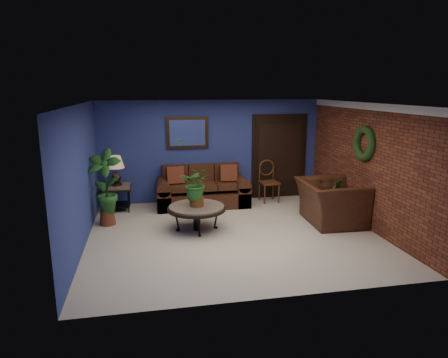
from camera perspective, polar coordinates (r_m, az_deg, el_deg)
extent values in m
plane|color=#BDB39C|center=(7.87, 1.30, -7.82)|extent=(5.50, 5.50, 0.00)
cube|color=navy|center=(9.94, -1.78, 4.01)|extent=(5.50, 0.04, 2.50)
cube|color=navy|center=(7.44, -19.81, 0.22)|extent=(0.04, 5.00, 2.50)
cube|color=brown|center=(8.54, 19.69, 1.79)|extent=(0.04, 5.00, 2.50)
cube|color=silver|center=(7.37, 1.40, 10.69)|extent=(5.50, 5.00, 0.02)
cube|color=white|center=(8.39, 20.12, 9.71)|extent=(0.03, 5.00, 0.14)
cube|color=#442A16|center=(9.76, -5.26, 6.59)|extent=(1.02, 0.06, 0.77)
cube|color=black|center=(10.37, 7.86, 3.15)|extent=(1.44, 0.06, 2.18)
torus|color=black|center=(8.48, 19.40, 4.83)|extent=(0.16, 0.72, 0.72)
cube|color=#412212|center=(9.63, -3.08, -2.81)|extent=(2.19, 0.95, 0.36)
cube|color=#412212|center=(9.88, -3.38, -0.44)|extent=(1.87, 0.26, 0.90)
cube|color=#412212|center=(9.43, -6.81, -1.13)|extent=(0.60, 0.65, 0.14)
cube|color=#412212|center=(9.49, -3.05, -0.96)|extent=(0.60, 0.65, 0.14)
cube|color=#412212|center=(9.60, 0.64, -0.79)|extent=(0.60, 0.65, 0.14)
cube|color=#412212|center=(9.54, -8.66, -2.67)|extent=(0.32, 0.95, 0.50)
cube|color=#412212|center=(9.78, 2.35, -2.13)|extent=(0.32, 0.95, 0.50)
cube|color=maroon|center=(9.40, -6.95, 0.54)|extent=(0.40, 0.12, 0.40)
cube|color=maroon|center=(9.58, 0.67, 0.86)|extent=(0.40, 0.12, 0.40)
cylinder|color=#59544E|center=(7.95, -3.94, -4.02)|extent=(1.10, 1.10, 0.05)
cylinder|color=black|center=(7.96, -3.93, -4.27)|extent=(1.16, 1.16, 0.05)
cylinder|color=black|center=(8.03, -3.91, -5.73)|extent=(0.14, 0.14, 0.45)
cube|color=#59544E|center=(9.52, -15.07, -1.03)|extent=(0.61, 0.61, 0.05)
cube|color=black|center=(9.53, -15.06, -1.26)|extent=(0.65, 0.65, 0.04)
cube|color=black|center=(9.64, -14.92, -3.59)|extent=(0.55, 0.55, 0.03)
cylinder|color=black|center=(9.37, -16.63, -3.14)|extent=(0.03, 0.03, 0.56)
cylinder|color=black|center=(9.33, -13.50, -3.02)|extent=(0.03, 0.03, 0.56)
cylinder|color=black|center=(9.86, -16.37, -2.33)|extent=(0.03, 0.03, 0.56)
cylinder|color=black|center=(9.83, -13.40, -2.21)|extent=(0.03, 0.03, 0.56)
cylinder|color=#442A16|center=(9.51, -15.09, -0.74)|extent=(0.24, 0.24, 0.05)
sphere|color=#442A16|center=(9.49, -15.13, -0.03)|extent=(0.22, 0.22, 0.22)
cylinder|color=#442A16|center=(9.45, -15.20, 1.03)|extent=(0.02, 0.02, 0.28)
cone|color=tan|center=(9.41, -15.27, 2.23)|extent=(0.40, 0.40, 0.28)
cube|color=#552F18|center=(9.97, 6.47, -0.52)|extent=(0.47, 0.47, 0.04)
torus|color=#552F18|center=(10.08, 6.10, 1.62)|extent=(0.42, 0.07, 0.41)
cylinder|color=#552F18|center=(9.80, 5.84, -2.27)|extent=(0.04, 0.04, 0.46)
cylinder|color=#552F18|center=(9.94, 7.84, -2.11)|extent=(0.04, 0.04, 0.46)
cylinder|color=#552F18|center=(10.13, 5.06, -1.75)|extent=(0.04, 0.04, 0.46)
cylinder|color=#552F18|center=(10.27, 7.01, -1.59)|extent=(0.04, 0.04, 0.46)
imported|color=#412212|center=(8.66, 14.97, -3.22)|extent=(1.25, 1.41, 0.89)
cylinder|color=brown|center=(7.92, -3.95, -3.23)|extent=(0.28, 0.28, 0.18)
imported|color=#1D4E18|center=(7.82, -3.99, -0.63)|extent=(0.73, 0.68, 0.66)
cylinder|color=brown|center=(9.09, 15.20, -4.73)|extent=(0.26, 0.26, 0.20)
imported|color=#1D4E18|center=(8.98, 15.36, -2.18)|extent=(0.44, 0.37, 0.74)
cylinder|color=brown|center=(8.69, -16.31, -5.29)|extent=(0.34, 0.34, 0.30)
imported|color=#1D4E18|center=(8.48, -16.64, -0.35)|extent=(0.82, 0.69, 1.34)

